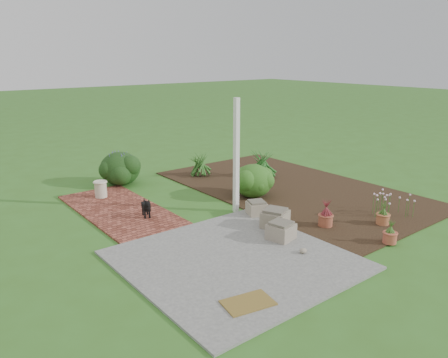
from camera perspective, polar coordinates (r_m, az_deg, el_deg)
ground at (r=9.46m, az=0.54°, el=-4.81°), size 80.00×80.00×0.00m
concrete_patio at (r=7.48m, az=1.43°, el=-10.50°), size 3.50×3.50×0.04m
brick_path at (r=10.04m, az=-13.45°, el=-3.91°), size 1.60×3.50×0.04m
garden_bed at (r=11.42m, az=8.81°, el=-1.25°), size 4.00×7.00×0.03m
veranda_post at (r=9.35m, az=1.62°, el=2.95°), size 0.10×0.10×2.50m
stone_trough_near at (r=8.23m, az=7.45°, el=-6.81°), size 0.52×0.52×0.29m
stone_trough_mid at (r=8.78m, az=6.69°, el=-5.22°), size 0.63×0.63×0.32m
stone_trough_far at (r=9.42m, az=4.29°, el=-3.85°), size 0.50×0.50×0.26m
coir_doormat at (r=6.27m, az=3.16°, el=-15.82°), size 0.77×0.57×0.02m
black_dog at (r=9.33m, az=-10.12°, el=-3.55°), size 0.23×0.46×0.40m
cream_ceramic_urn at (r=10.90m, az=-15.80°, el=-1.31°), size 0.34×0.34×0.38m
evergreen_shrub at (r=10.57m, az=3.82°, el=-0.12°), size 1.21×1.21×0.81m
agapanthus_clump_back at (r=12.25m, az=4.94°, el=2.44°), size 1.28×1.28×0.95m
agapanthus_clump_front at (r=12.39m, az=-3.17°, el=2.22°), size 1.14×1.14×0.78m
pink_flower_patch at (r=9.92m, az=20.79°, el=-3.04°), size 1.10×1.10×0.55m
terracotta_pot_bronze at (r=9.04m, az=13.12°, el=-5.26°), size 0.32×0.32×0.23m
terracotta_pot_small_left at (r=9.46m, az=20.03°, el=-4.93°), size 0.34×0.34×0.21m
terracotta_pot_small_right at (r=8.59m, az=20.84°, el=-7.16°), size 0.27×0.27×0.21m
purple_flowering_bush at (r=11.96m, az=-13.42°, el=1.45°), size 1.34×1.34×0.90m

